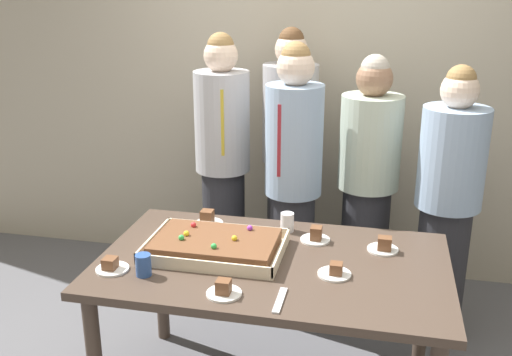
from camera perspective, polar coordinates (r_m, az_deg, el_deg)
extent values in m
cube|color=#B2A893|center=(4.10, 6.07, 11.17)|extent=(8.00, 0.12, 3.00)
cube|color=#47382D|center=(2.79, 1.63, -8.37)|extent=(1.63, 0.97, 0.04)
cylinder|color=#47382D|center=(3.50, -9.18, -9.82)|extent=(0.07, 0.07, 0.74)
cylinder|color=#47382D|center=(3.30, 15.88, -12.23)|extent=(0.07, 0.07, 0.74)
cube|color=beige|center=(2.86, -3.92, -7.10)|extent=(0.65, 0.44, 0.01)
cube|color=beige|center=(2.66, -5.24, -8.46)|extent=(0.65, 0.01, 0.05)
cube|color=beige|center=(3.03, -2.79, -4.86)|extent=(0.65, 0.01, 0.05)
cube|color=beige|center=(2.94, -9.93, -5.89)|extent=(0.01, 0.44, 0.05)
cube|color=beige|center=(2.78, 2.45, -7.16)|extent=(0.01, 0.44, 0.05)
cube|color=brown|center=(2.84, -3.93, -6.41)|extent=(0.58, 0.37, 0.06)
sphere|color=yellow|center=(2.79, -2.11, -5.86)|extent=(0.03, 0.03, 0.03)
sphere|color=red|center=(2.96, -6.09, -4.54)|extent=(0.03, 0.03, 0.03)
sphere|color=green|center=(2.82, -7.25, -5.76)|extent=(0.03, 0.03, 0.03)
sphere|color=green|center=(2.72, -4.11, -6.62)|extent=(0.03, 0.03, 0.03)
sphere|color=purple|center=(2.90, -0.60, -4.87)|extent=(0.03, 0.03, 0.03)
sphere|color=yellow|center=(2.86, -6.77, -5.37)|extent=(0.03, 0.03, 0.03)
cylinder|color=white|center=(2.94, 12.19, -6.78)|extent=(0.15, 0.15, 0.01)
cube|color=brown|center=(2.91, 12.36, -6.21)|extent=(0.07, 0.05, 0.06)
cylinder|color=white|center=(2.77, -13.76, -8.57)|extent=(0.15, 0.15, 0.01)
cube|color=brown|center=(2.75, -13.97, -8.02)|extent=(0.06, 0.06, 0.05)
cylinder|color=white|center=(2.67, 7.61, -9.22)|extent=(0.15, 0.15, 0.01)
cube|color=brown|center=(2.65, 7.77, -8.68)|extent=(0.06, 0.06, 0.05)
cylinder|color=white|center=(2.99, 5.76, -5.97)|extent=(0.15, 0.15, 0.01)
cube|color=brown|center=(2.97, 5.85, -5.34)|extent=(0.06, 0.06, 0.07)
cylinder|color=white|center=(3.18, -4.58, -4.39)|extent=(0.15, 0.15, 0.01)
cube|color=brown|center=(3.16, -4.76, -3.75)|extent=(0.06, 0.06, 0.07)
cylinder|color=white|center=(2.50, -3.12, -11.12)|extent=(0.15, 0.15, 0.01)
cube|color=brown|center=(2.48, -3.18, -10.47)|extent=(0.06, 0.06, 0.06)
cylinder|color=white|center=(3.07, 3.04, -4.30)|extent=(0.07, 0.07, 0.10)
cylinder|color=#2D5199|center=(2.67, -10.87, -8.29)|extent=(0.07, 0.07, 0.10)
cube|color=silver|center=(2.45, 2.34, -11.77)|extent=(0.03, 0.20, 0.01)
cylinder|color=#28282D|center=(3.91, -3.11, -5.33)|extent=(0.28, 0.28, 0.88)
cylinder|color=#B2B2B7|center=(3.67, -3.31, 5.47)|extent=(0.34, 0.34, 0.62)
cube|color=gold|center=(3.50, -3.42, 5.36)|extent=(0.04, 0.02, 0.40)
sphere|color=beige|center=(3.60, -3.43, 11.78)|extent=(0.21, 0.21, 0.21)
sphere|color=olive|center=(3.59, -3.45, 12.68)|extent=(0.16, 0.16, 0.16)
cylinder|color=#28282D|center=(3.81, 10.39, -6.74)|extent=(0.29, 0.29, 0.83)
cylinder|color=#B7C6B2|center=(3.57, 11.03, 3.42)|extent=(0.37, 0.37, 0.56)
sphere|color=#8C664C|center=(3.49, 11.42, 9.41)|extent=(0.21, 0.21, 0.21)
sphere|color=#B2A899|center=(3.48, 11.48, 10.36)|extent=(0.17, 0.17, 0.17)
cylinder|color=#28282D|center=(3.65, 3.47, -7.59)|extent=(0.27, 0.27, 0.83)
cylinder|color=#93ADCC|center=(3.39, 3.71, 3.66)|extent=(0.33, 0.33, 0.64)
cube|color=maroon|center=(3.24, 2.45, 3.59)|extent=(0.04, 0.02, 0.41)
sphere|color=beige|center=(3.30, 3.86, 10.67)|extent=(0.21, 0.21, 0.21)
sphere|color=olive|center=(3.30, 3.89, 11.68)|extent=(0.17, 0.17, 0.17)
cylinder|color=#28282D|center=(3.66, 17.40, -8.55)|extent=(0.29, 0.29, 0.81)
cylinder|color=#93ADCC|center=(3.41, 18.51, 1.85)|extent=(0.36, 0.36, 0.57)
sphere|color=beige|center=(3.33, 19.18, 8.05)|extent=(0.20, 0.20, 0.20)
sphere|color=olive|center=(3.32, 19.28, 9.00)|extent=(0.16, 0.16, 0.16)
cylinder|color=#28282D|center=(4.03, 3.12, -4.39)|extent=(0.28, 0.28, 0.90)
cylinder|color=#B2B2B7|center=(3.80, 3.32, 6.26)|extent=(0.36, 0.36, 0.63)
cube|color=gold|center=(3.64, 2.56, 6.21)|extent=(0.04, 0.02, 0.40)
sphere|color=beige|center=(3.73, 3.44, 12.36)|extent=(0.21, 0.21, 0.21)
sphere|color=brown|center=(3.73, 3.46, 13.22)|extent=(0.16, 0.16, 0.16)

